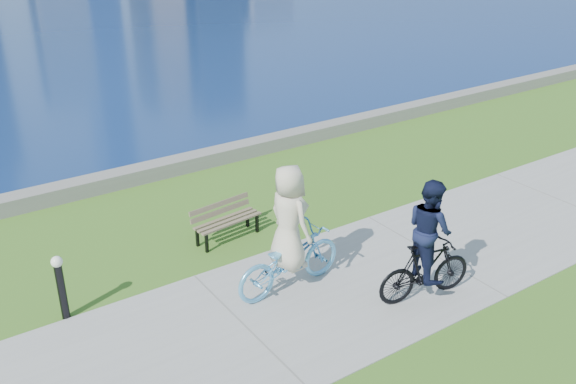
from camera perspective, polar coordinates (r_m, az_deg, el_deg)
name	(u,v)px	position (r m, az deg, el deg)	size (l,w,h in m)	color
ground	(430,254)	(12.27, 12.53, -5.36)	(320.00, 320.00, 0.00)	#335D18
concrete_path	(430,253)	(12.27, 12.53, -5.32)	(80.00, 3.50, 0.02)	gray
seawall	(256,147)	(16.57, -2.88, 4.05)	(90.00, 0.50, 0.35)	slate
park_bench	(225,218)	(12.38, -5.62, -2.29)	(1.41, 0.63, 0.71)	black
bollard_lamp	(61,283)	(10.55, -19.57, -7.67)	(0.18, 0.18, 1.12)	black
cyclist_woman	(289,245)	(10.56, 0.09, -4.72)	(0.85, 2.10, 2.22)	#5FB4E8
cyclist_man	(427,250)	(10.52, 12.28, -5.07)	(0.80, 1.76, 2.11)	black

